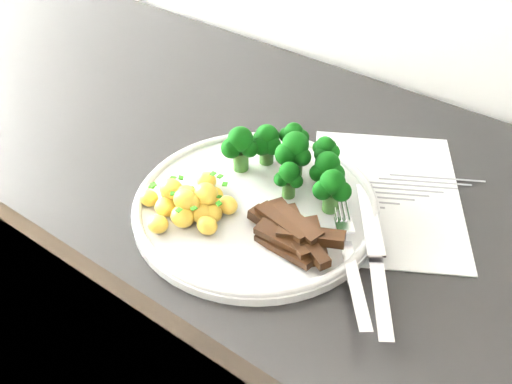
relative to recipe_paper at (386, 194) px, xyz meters
name	(u,v)px	position (x,y,z in m)	size (l,w,h in m)	color
recipe_paper	(386,194)	(0.00, 0.00, 0.00)	(0.30, 0.33, 0.00)	silver
plate	(256,205)	(-0.12, -0.13, 0.01)	(0.31, 0.31, 0.02)	silver
broccoli	(292,156)	(-0.11, -0.06, 0.05)	(0.19, 0.10, 0.07)	#305D21
potatoes	(190,203)	(-0.17, -0.19, 0.03)	(0.12, 0.12, 0.04)	yellow
beef_strips	(295,233)	(-0.04, -0.15, 0.02)	(0.13, 0.08, 0.03)	black
fork	(351,263)	(0.03, -0.15, 0.02)	(0.14, 0.18, 0.02)	silver
knife	(377,273)	(0.06, -0.14, 0.01)	(0.15, 0.21, 0.03)	silver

